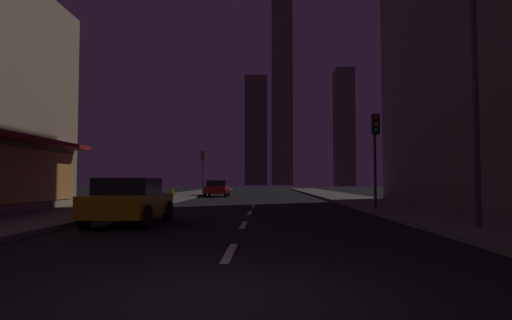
% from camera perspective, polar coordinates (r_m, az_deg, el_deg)
% --- Properties ---
extents(ground_plane, '(78.00, 136.00, 0.10)m').
position_cam_1_polar(ground_plane, '(37.06, 0.22, -4.99)').
color(ground_plane, black).
extents(sidewalk_right, '(4.00, 76.00, 0.15)m').
position_cam_1_polar(sidewalk_right, '(37.59, 10.98, -4.71)').
color(sidewalk_right, '#605E59').
rests_on(sidewalk_right, ground).
extents(sidewalk_left, '(4.00, 76.00, 0.15)m').
position_cam_1_polar(sidewalk_left, '(37.84, -10.48, -4.71)').
color(sidewalk_left, '#605E59').
rests_on(sidewalk_left, ground).
extents(lane_marking_center, '(0.16, 23.00, 0.01)m').
position_cam_1_polar(lane_marking_center, '(13.51, -1.63, -8.51)').
color(lane_marking_center, silver).
rests_on(lane_marking_center, ground).
extents(skyscraper_distant_tall, '(8.28, 7.96, 40.80)m').
position_cam_1_polar(skyscraper_distant_tall, '(163.94, 0.01, 3.85)').
color(skyscraper_distant_tall, '#504C3C').
rests_on(skyscraper_distant_tall, ground).
extents(skyscraper_distant_mid, '(7.82, 6.75, 71.72)m').
position_cam_1_polar(skyscraper_distant_mid, '(168.35, 3.43, 9.01)').
color(skyscraper_distant_mid, '#5E5A47').
rests_on(skyscraper_distant_mid, ground).
extents(skyscraper_distant_short, '(5.42, 7.83, 35.07)m').
position_cam_1_polar(skyscraper_distant_short, '(133.63, 11.47, 4.18)').
color(skyscraper_distant_short, '#5D5846').
rests_on(skyscraper_distant_short, ground).
extents(car_parked_near, '(1.98, 4.24, 1.45)m').
position_cam_1_polar(car_parked_near, '(14.28, -16.22, -5.14)').
color(car_parked_near, gold).
rests_on(car_parked_near, ground).
extents(car_parked_far, '(1.98, 4.24, 1.45)m').
position_cam_1_polar(car_parked_far, '(38.60, -5.11, -3.71)').
color(car_parked_far, '#B21919').
rests_on(car_parked_far, ground).
extents(fire_hydrant_far_left, '(0.42, 0.30, 0.65)m').
position_cam_1_polar(fire_hydrant_far_left, '(31.27, -10.91, -4.41)').
color(fire_hydrant_far_left, gold).
rests_on(fire_hydrant_far_left, sidewalk_left).
extents(traffic_light_near_right, '(0.32, 0.48, 4.20)m').
position_cam_1_polar(traffic_light_near_right, '(19.76, 15.40, 2.64)').
color(traffic_light_near_right, '#2D2D2D').
rests_on(traffic_light_near_right, sidewalk_right).
extents(traffic_light_far_left, '(0.32, 0.48, 4.20)m').
position_cam_1_polar(traffic_light_far_left, '(43.04, -6.99, -0.35)').
color(traffic_light_far_left, '#2D2D2D').
rests_on(traffic_light_far_left, sidewalk_left).
extents(street_lamp_right, '(1.96, 0.56, 6.58)m').
position_cam_1_polar(street_lamp_right, '(12.92, 23.30, 14.15)').
color(street_lamp_right, '#38383D').
rests_on(street_lamp_right, sidewalk_right).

